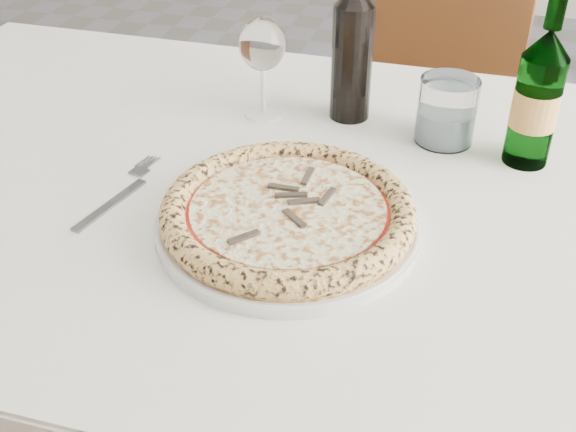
{
  "coord_description": "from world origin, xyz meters",
  "views": [
    {
      "loc": [
        0.4,
        -0.84,
        1.28
      ],
      "look_at": [
        0.2,
        -0.15,
        0.78
      ],
      "focal_mm": 45.0,
      "sensor_mm": 36.0,
      "label": 1
    }
  ],
  "objects_px": {
    "plate": "(288,223)",
    "wine_glass": "(262,47)",
    "dining_table": "(308,237)",
    "chair_far": "(424,103)",
    "wine_bottle": "(352,51)",
    "tumbler": "(446,115)",
    "beer_bottle": "(537,98)",
    "pizza": "(288,212)"
  },
  "relations": [
    {
      "from": "pizza",
      "to": "tumbler",
      "type": "xyz_separation_m",
      "value": [
        0.16,
        0.28,
        0.02
      ]
    },
    {
      "from": "chair_far",
      "to": "tumbler",
      "type": "distance_m",
      "value": 0.64
    },
    {
      "from": "chair_far",
      "to": "pizza",
      "type": "xyz_separation_m",
      "value": [
        -0.08,
        -0.86,
        0.25
      ]
    },
    {
      "from": "chair_far",
      "to": "wine_glass",
      "type": "bearing_deg",
      "value": -109.48
    },
    {
      "from": "tumbler",
      "to": "beer_bottle",
      "type": "distance_m",
      "value": 0.13
    },
    {
      "from": "plate",
      "to": "chair_far",
      "type": "bearing_deg",
      "value": 84.63
    },
    {
      "from": "chair_far",
      "to": "beer_bottle",
      "type": "relative_size",
      "value": 3.82
    },
    {
      "from": "dining_table",
      "to": "wine_glass",
      "type": "relative_size",
      "value": 9.51
    },
    {
      "from": "plate",
      "to": "beer_bottle",
      "type": "relative_size",
      "value": 1.34
    },
    {
      "from": "dining_table",
      "to": "pizza",
      "type": "xyz_separation_m",
      "value": [
        -0.0,
        -0.1,
        0.11
      ]
    },
    {
      "from": "tumbler",
      "to": "beer_bottle",
      "type": "height_order",
      "value": "beer_bottle"
    },
    {
      "from": "dining_table",
      "to": "wine_bottle",
      "type": "bearing_deg",
      "value": 87.95
    },
    {
      "from": "chair_far",
      "to": "wine_bottle",
      "type": "height_order",
      "value": "wine_bottle"
    },
    {
      "from": "dining_table",
      "to": "tumbler",
      "type": "height_order",
      "value": "tumbler"
    },
    {
      "from": "chair_far",
      "to": "dining_table",
      "type": "bearing_deg",
      "value": -96.07
    },
    {
      "from": "tumbler",
      "to": "dining_table",
      "type": "bearing_deg",
      "value": -131.16
    },
    {
      "from": "tumbler",
      "to": "plate",
      "type": "bearing_deg",
      "value": -119.44
    },
    {
      "from": "wine_glass",
      "to": "chair_far",
      "type": "bearing_deg",
      "value": 70.52
    },
    {
      "from": "beer_bottle",
      "to": "wine_bottle",
      "type": "relative_size",
      "value": 0.96
    },
    {
      "from": "pizza",
      "to": "wine_glass",
      "type": "distance_m",
      "value": 0.32
    },
    {
      "from": "plate",
      "to": "wine_glass",
      "type": "relative_size",
      "value": 2.05
    },
    {
      "from": "plate",
      "to": "wine_glass",
      "type": "height_order",
      "value": "wine_glass"
    },
    {
      "from": "pizza",
      "to": "tumbler",
      "type": "distance_m",
      "value": 0.32
    },
    {
      "from": "chair_far",
      "to": "plate",
      "type": "height_order",
      "value": "chair_far"
    },
    {
      "from": "dining_table",
      "to": "plate",
      "type": "height_order",
      "value": "plate"
    },
    {
      "from": "wine_glass",
      "to": "wine_bottle",
      "type": "bearing_deg",
      "value": 14.52
    },
    {
      "from": "tumbler",
      "to": "wine_bottle",
      "type": "bearing_deg",
      "value": 165.77
    },
    {
      "from": "plate",
      "to": "pizza",
      "type": "bearing_deg",
      "value": -163.78
    },
    {
      "from": "beer_bottle",
      "to": "wine_glass",
      "type": "bearing_deg",
      "value": 175.21
    },
    {
      "from": "dining_table",
      "to": "chair_far",
      "type": "relative_size",
      "value": 1.63
    },
    {
      "from": "wine_bottle",
      "to": "beer_bottle",
      "type": "bearing_deg",
      "value": -14.06
    },
    {
      "from": "pizza",
      "to": "chair_far",
      "type": "bearing_deg",
      "value": 84.62
    },
    {
      "from": "chair_far",
      "to": "wine_bottle",
      "type": "bearing_deg",
      "value": -97.69
    },
    {
      "from": "tumbler",
      "to": "beer_bottle",
      "type": "bearing_deg",
      "value": -13.85
    },
    {
      "from": "dining_table",
      "to": "plate",
      "type": "xyz_separation_m",
      "value": [
        0.0,
        -0.1,
        0.09
      ]
    },
    {
      "from": "wine_bottle",
      "to": "dining_table",
      "type": "bearing_deg",
      "value": -92.05
    },
    {
      "from": "beer_bottle",
      "to": "plate",
      "type": "bearing_deg",
      "value": -137.56
    },
    {
      "from": "wine_bottle",
      "to": "tumbler",
      "type": "bearing_deg",
      "value": -14.23
    },
    {
      "from": "chair_far",
      "to": "tumbler",
      "type": "xyz_separation_m",
      "value": [
        0.08,
        -0.58,
        0.27
      ]
    },
    {
      "from": "plate",
      "to": "beer_bottle",
      "type": "bearing_deg",
      "value": 42.44
    },
    {
      "from": "wine_glass",
      "to": "dining_table",
      "type": "bearing_deg",
      "value": -56.62
    },
    {
      "from": "chair_far",
      "to": "wine_bottle",
      "type": "distance_m",
      "value": 0.64
    }
  ]
}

